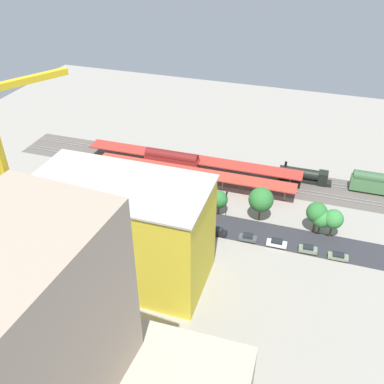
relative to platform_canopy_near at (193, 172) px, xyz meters
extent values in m
plane|color=gray|center=(-2.87, 12.46, -4.15)|extent=(195.53, 195.53, 0.00)
cube|color=#5B544C|center=(-2.87, -8.64, -4.14)|extent=(122.29, 14.71, 0.01)
cube|color=#2D2D33|center=(-2.87, 15.57, -4.14)|extent=(122.26, 9.73, 0.01)
cube|color=#9E9EA8|center=(-2.87, -12.35, -3.97)|extent=(122.21, 0.85, 0.12)
cube|color=#9E9EA8|center=(-2.87, -10.91, -3.97)|extent=(122.21, 0.85, 0.12)
cube|color=#9E9EA8|center=(-2.87, -6.37, -3.97)|extent=(122.21, 0.85, 0.12)
cube|color=#9E9EA8|center=(-2.87, -4.93, -3.97)|extent=(122.21, 0.85, 0.12)
cube|color=#C63D2D|center=(0.00, 0.00, 0.04)|extent=(56.67, 5.27, 0.32)
cylinder|color=slate|center=(-25.49, -0.15, -2.13)|extent=(0.30, 0.30, 4.02)
cylinder|color=slate|center=(-8.50, -0.05, -2.13)|extent=(0.30, 0.30, 4.02)
cylinder|color=slate|center=(8.50, 0.05, -2.13)|extent=(0.30, 0.30, 4.02)
cylinder|color=slate|center=(25.49, 0.15, -2.13)|extent=(0.30, 0.30, 4.02)
cube|color=#B73328|center=(3.09, -7.62, -0.34)|extent=(64.44, 5.57, 0.33)
cylinder|color=slate|center=(-25.90, -7.79, -2.33)|extent=(0.30, 0.30, 3.64)
cylinder|color=slate|center=(-11.40, -7.71, -2.33)|extent=(0.30, 0.30, 3.64)
cylinder|color=slate|center=(3.09, -7.62, -2.33)|extent=(0.30, 0.30, 3.64)
cylinder|color=slate|center=(17.58, -7.53, -2.33)|extent=(0.30, 0.30, 3.64)
cylinder|color=slate|center=(32.08, -7.45, -2.33)|extent=(0.30, 0.30, 3.64)
cube|color=black|center=(-29.69, -11.63, -3.65)|extent=(14.65, 2.70, 1.00)
cylinder|color=black|center=(-28.42, -11.62, -1.70)|extent=(12.10, 2.97, 2.90)
cube|color=black|center=(-34.45, -11.66, -2.25)|extent=(2.57, 3.11, 3.79)
cylinder|color=black|center=(-23.88, -11.60, 0.45)|extent=(0.70, 0.70, 1.40)
cube|color=black|center=(-50.47, -11.63, -3.85)|extent=(15.82, 2.61, 0.60)
cube|color=#4C7F4C|center=(-50.47, -11.63, -1.71)|extent=(17.58, 3.26, 3.67)
cube|color=black|center=(8.36, -5.65, -3.85)|extent=(14.80, 2.63, 0.60)
cube|color=maroon|center=(8.36, -5.65, -1.59)|extent=(16.44, 3.27, 3.90)
cylinder|color=maroon|center=(8.36, -5.65, 0.61)|extent=(15.78, 3.27, 3.17)
cube|color=black|center=(-39.90, 18.95, -4.00)|extent=(3.72, 1.90, 0.30)
cube|color=gray|center=(-39.90, 18.95, -3.49)|extent=(4.42, 2.00, 0.70)
cube|color=#1E2328|center=(-39.90, 18.95, -2.88)|extent=(2.50, 1.70, 0.53)
cube|color=black|center=(-33.35, 18.68, -4.00)|extent=(3.48, 1.95, 0.30)
cube|color=gray|center=(-33.35, 18.68, -3.42)|extent=(4.13, 2.05, 0.85)
cube|color=#1E2328|center=(-33.35, 18.68, -2.71)|extent=(2.34, 1.74, 0.56)
cube|color=black|center=(-26.33, 18.82, -4.00)|extent=(3.88, 1.79, 0.30)
cube|color=silver|center=(-26.33, 18.82, -3.44)|extent=(4.62, 1.87, 0.82)
cube|color=#1E2328|center=(-26.33, 18.82, -2.68)|extent=(2.60, 1.62, 0.70)
cube|color=black|center=(-19.63, 18.92, -4.00)|extent=(3.57, 1.95, 0.30)
cube|color=#474C51|center=(-19.63, 18.92, -3.48)|extent=(4.24, 2.06, 0.74)
cube|color=#1E2328|center=(-19.63, 18.92, -2.76)|extent=(2.41, 1.75, 0.70)
cube|color=black|center=(-12.21, 19.04, -4.00)|extent=(3.95, 1.66, 0.30)
cube|color=black|center=(-12.21, 19.04, -3.41)|extent=(4.70, 1.73, 0.87)
cube|color=#1E2328|center=(-12.21, 19.04, -2.63)|extent=(2.63, 1.51, 0.68)
cube|color=black|center=(-5.53, 19.09, -4.00)|extent=(3.75, 1.87, 0.30)
cube|color=silver|center=(-5.53, 19.09, -3.49)|extent=(4.46, 1.97, 0.72)
cube|color=#1E2328|center=(-5.53, 19.09, -2.80)|extent=(2.51, 1.69, 0.65)
cube|color=black|center=(0.48, 18.92, -4.00)|extent=(4.02, 1.68, 0.30)
cube|color=navy|center=(0.48, 18.92, -3.49)|extent=(4.79, 1.76, 0.71)
cube|color=#1E2328|center=(0.48, 18.92, -2.79)|extent=(2.69, 1.53, 0.68)
cube|color=yellow|center=(2.71, 36.91, 6.84)|extent=(33.94, 17.07, 21.98)
cube|color=#B7B2A8|center=(2.71, 36.91, 18.03)|extent=(34.54, 17.67, 0.40)
cube|color=gray|center=(23.65, 41.65, -3.55)|extent=(3.60, 3.60, 1.20)
cube|color=yellow|center=(23.65, 41.65, 15.23)|extent=(1.40, 1.40, 38.75)
cube|color=yellow|center=(20.51, 36.09, 35.20)|extent=(10.27, 16.95, 1.20)
cube|color=black|center=(14.23, 21.54, -3.90)|extent=(9.74, 2.85, 0.50)
cube|color=white|center=(13.20, 21.60, -2.05)|extent=(7.70, 2.99, 3.19)
cube|color=maroon|center=(18.01, 21.33, -2.49)|extent=(2.21, 2.67, 2.32)
cylinder|color=brown|center=(-35.15, 11.19, -2.63)|extent=(0.44, 0.44, 3.03)
sphere|color=#38843D|center=(-35.15, 11.19, 0.49)|extent=(4.60, 4.60, 4.60)
cylinder|color=brown|center=(-37.80, 11.48, -2.35)|extent=(0.43, 0.43, 3.59)
sphere|color=#38843D|center=(-37.80, 11.48, 1.05)|extent=(4.58, 4.58, 4.58)
cylinder|color=brown|center=(14.43, 11.06, -2.49)|extent=(0.42, 0.42, 3.31)
sphere|color=#2D7233|center=(14.43, 11.06, 1.08)|extent=(5.48, 5.48, 5.48)
cylinder|color=brown|center=(-10.36, 10.98, -2.74)|extent=(0.51, 0.51, 2.81)
sphere|color=#2D7233|center=(-10.36, 10.98, 0.23)|extent=(4.49, 4.49, 4.49)
cylinder|color=brown|center=(-33.93, 10.71, -2.19)|extent=(0.59, 0.59, 3.91)
sphere|color=#2D7233|center=(-33.93, 10.71, 1.50)|extent=(4.94, 4.94, 4.94)
cylinder|color=brown|center=(-20.65, 10.23, -2.16)|extent=(0.52, 0.52, 3.97)
sphere|color=#2D7233|center=(-20.65, 10.23, 1.95)|extent=(6.10, 6.10, 6.10)
cylinder|color=#333333|center=(-12.31, 11.08, -0.91)|extent=(0.16, 0.16, 6.48)
cube|color=black|center=(-12.31, 11.08, 2.78)|extent=(0.36, 0.36, 0.90)
sphere|color=green|center=(-12.09, 11.08, 2.78)|extent=(0.20, 0.20, 0.20)
camera|label=1|loc=(-30.81, 95.08, 60.35)|focal=39.53mm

